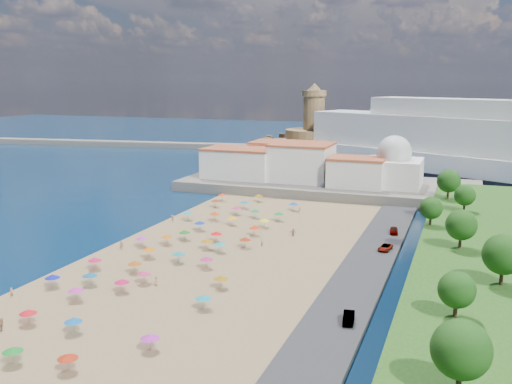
% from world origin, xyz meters
% --- Properties ---
extents(ground, '(700.00, 700.00, 0.00)m').
position_xyz_m(ground, '(0.00, 0.00, 0.00)').
color(ground, '#071938').
rests_on(ground, ground).
extents(terrace, '(90.00, 36.00, 3.00)m').
position_xyz_m(terrace, '(10.00, 73.00, 1.50)').
color(terrace, '#59544C').
rests_on(terrace, ground).
extents(jetty, '(18.00, 70.00, 2.40)m').
position_xyz_m(jetty, '(-12.00, 108.00, 1.20)').
color(jetty, '#59544C').
rests_on(jetty, ground).
extents(breakwater, '(199.03, 34.77, 2.60)m').
position_xyz_m(breakwater, '(-110.00, 153.00, 1.30)').
color(breakwater, '#59544C').
rests_on(breakwater, ground).
extents(waterfront_buildings, '(57.00, 29.00, 11.00)m').
position_xyz_m(waterfront_buildings, '(-3.05, 73.64, 7.88)').
color(waterfront_buildings, silver).
rests_on(waterfront_buildings, terrace).
extents(domed_building, '(16.00, 16.00, 15.00)m').
position_xyz_m(domed_building, '(30.00, 71.00, 8.97)').
color(domed_building, silver).
rests_on(domed_building, terrace).
extents(fortress, '(40.00, 40.00, 32.40)m').
position_xyz_m(fortress, '(-12.00, 138.00, 6.68)').
color(fortress, olive).
rests_on(fortress, ground).
extents(cruise_ship, '(148.83, 85.11, 33.54)m').
position_xyz_m(cruise_ship, '(50.40, 109.09, 9.93)').
color(cruise_ship, black).
rests_on(cruise_ship, ground).
extents(beach_parasols, '(30.91, 116.78, 2.20)m').
position_xyz_m(beach_parasols, '(-1.35, -11.09, 2.15)').
color(beach_parasols, gray).
rests_on(beach_parasols, beach).
extents(beachgoers, '(33.64, 95.68, 1.84)m').
position_xyz_m(beachgoers, '(-1.86, -2.21, 1.13)').
color(beachgoers, tan).
rests_on(beachgoers, beach).
extents(parked_cars, '(2.72, 75.79, 1.45)m').
position_xyz_m(parked_cars, '(36.00, -4.83, 1.38)').
color(parked_cars, gray).
rests_on(parked_cars, promenade).
extents(hillside_trees, '(16.51, 107.41, 7.26)m').
position_xyz_m(hillside_trees, '(49.74, -8.99, 10.01)').
color(hillside_trees, '#382314').
rests_on(hillside_trees, hillside).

